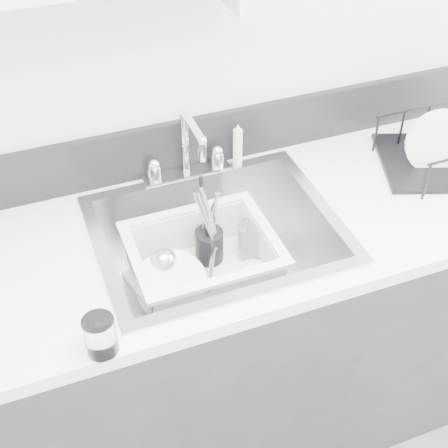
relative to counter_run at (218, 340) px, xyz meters
name	(u,v)px	position (x,y,z in m)	size (l,w,h in m)	color
counter_run	(218,340)	(0.00, 0.00, 0.00)	(3.20, 0.62, 0.92)	#252528
backsplash	(181,145)	(0.00, 0.30, 0.54)	(3.20, 0.02, 0.16)	black
sink	(217,254)	(0.00, 0.00, 0.37)	(0.64, 0.52, 0.20)	silver
faucet	(187,161)	(0.00, 0.25, 0.52)	(0.26, 0.18, 0.23)	silver
side_sprayer	(238,145)	(0.16, 0.25, 0.53)	(0.03, 0.03, 0.14)	silver
wash_tub	(203,263)	(-0.05, -0.01, 0.37)	(0.38, 0.31, 0.15)	silver
plate_stack	(175,287)	(-0.14, -0.04, 0.33)	(0.23, 0.22, 0.09)	white
utensil_cup	(209,243)	(0.00, 0.05, 0.37)	(0.08, 0.08, 0.27)	black
ladle	(192,268)	(-0.08, -0.01, 0.35)	(0.31, 0.11, 0.09)	silver
tumbler_in_tub	(251,241)	(0.11, 0.03, 0.36)	(0.08, 0.08, 0.11)	white
tumbler_counter	(100,336)	(-0.37, -0.28, 0.51)	(0.07, 0.07, 0.10)	white
bowl_small	(254,276)	(0.08, -0.07, 0.32)	(0.10, 0.10, 0.03)	white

